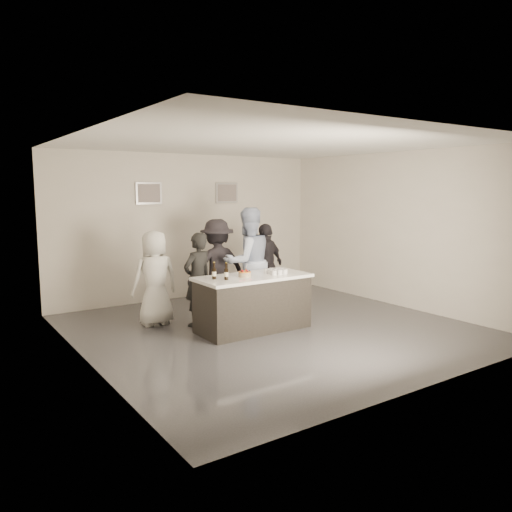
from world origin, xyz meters
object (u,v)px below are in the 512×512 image
object	(u,v)px
cake	(245,274)
person_guest_right	(266,266)
beer_bottle_b	(226,271)
person_guest_left	(155,278)
person_guest_back	(217,266)
bar_counter	(253,303)
beer_bottle_a	(214,271)
person_main_blue	(248,262)
person_main_black	(198,279)

from	to	relation	value
cake	person_guest_right	distance (m)	1.73
beer_bottle_b	person_guest_right	xyz separation A→B (m)	(1.63, 1.24, -0.21)
person_guest_left	person_guest_back	distance (m)	1.30
cake	person_guest_back	distance (m)	1.39
person_guest_left	person_guest_right	size ratio (longest dim) A/B	0.98
bar_counter	person_guest_back	size ratio (longest dim) A/B	1.07
beer_bottle_a	person_main_blue	bearing A→B (deg)	34.51
cake	person_guest_back	bearing A→B (deg)	78.65
cake	person_guest_back	world-z (taller)	person_guest_back
cake	person_main_black	distance (m)	0.90
person_main_black	person_guest_right	bearing A→B (deg)	178.12
cake	beer_bottle_a	bearing A→B (deg)	169.81
beer_bottle_a	person_guest_back	world-z (taller)	person_guest_back
bar_counter	beer_bottle_a	bearing A→B (deg)	174.20
person_guest_left	person_guest_right	world-z (taller)	person_guest_right
cake	beer_bottle_b	bearing A→B (deg)	-171.40
person_main_black	person_guest_left	xyz separation A→B (m)	(-0.57, 0.45, 0.02)
person_main_blue	person_guest_back	xyz separation A→B (m)	(-0.36, 0.49, -0.11)
beer_bottle_a	person_main_black	world-z (taller)	person_main_black
person_guest_back	person_guest_left	bearing A→B (deg)	13.76
beer_bottle_a	person_main_black	xyz separation A→B (m)	(0.06, 0.67, -0.24)
bar_counter	person_main_blue	bearing A→B (deg)	61.60
beer_bottle_b	person_guest_left	world-z (taller)	person_guest_left
beer_bottle_b	person_guest_left	size ratio (longest dim) A/B	0.16
person_guest_left	beer_bottle_b	bearing A→B (deg)	119.26
beer_bottle_b	person_main_blue	bearing A→B (deg)	42.70
person_main_black	person_main_blue	bearing A→B (deg)	170.23
person_guest_back	beer_bottle_a	bearing A→B (deg)	65.79
person_guest_right	person_guest_left	bearing A→B (deg)	-20.70
bar_counter	person_main_blue	size ratio (longest dim) A/B	0.95
person_main_black	person_guest_right	world-z (taller)	person_guest_right
person_main_blue	person_guest_left	xyz separation A→B (m)	(-1.65, 0.34, -0.18)
beer_bottle_b	person_main_blue	xyz separation A→B (m)	(1.01, 0.93, -0.05)
beer_bottle_a	beer_bottle_b	bearing A→B (deg)	-48.51
cake	beer_bottle_a	size ratio (longest dim) A/B	0.77
cake	person_guest_right	xyz separation A→B (m)	(1.26, 1.18, -0.12)
beer_bottle_b	person_guest_back	distance (m)	1.57
person_main_black	person_guest_left	bearing A→B (deg)	-53.75
beer_bottle_a	person_guest_right	distance (m)	2.08
bar_counter	person_main_blue	world-z (taller)	person_main_blue
beer_bottle_a	person_guest_left	distance (m)	1.25
person_guest_right	cake	bearing A→B (deg)	23.40
cake	person_main_black	world-z (taller)	person_main_black
cake	person_main_blue	size ratio (longest dim) A/B	0.10
beer_bottle_b	person_guest_back	bearing A→B (deg)	65.42
cake	person_guest_back	size ratio (longest dim) A/B	0.11
bar_counter	cake	world-z (taller)	cake
beer_bottle_a	person_guest_right	size ratio (longest dim) A/B	0.16
bar_counter	beer_bottle_a	xyz separation A→B (m)	(-0.68, 0.07, 0.58)
person_main_black	person_main_blue	world-z (taller)	person_main_blue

